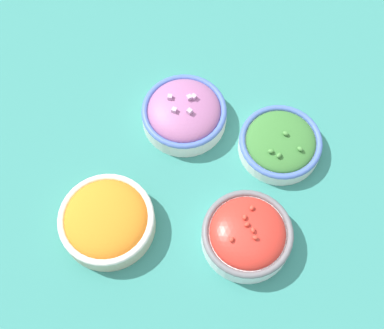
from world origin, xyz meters
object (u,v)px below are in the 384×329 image
object	(u,v)px
bowl_cherry_tomatoes	(247,235)
bowl_red_onion	(184,113)
bowl_carrots	(107,220)
bowl_broccoli	(280,143)

from	to	relation	value
bowl_cherry_tomatoes	bowl_red_onion	bearing A→B (deg)	-57.97
bowl_carrots	bowl_cherry_tomatoes	world-z (taller)	bowl_cherry_tomatoes
bowl_carrots	bowl_red_onion	size ratio (longest dim) A/B	1.03
bowl_carrots	bowl_broccoli	world-z (taller)	bowl_carrots
bowl_cherry_tomatoes	bowl_carrots	bearing A→B (deg)	1.58
bowl_red_onion	bowl_broccoli	world-z (taller)	bowl_red_onion
bowl_carrots	bowl_cherry_tomatoes	size ratio (longest dim) A/B	1.07
bowl_red_onion	bowl_broccoli	size ratio (longest dim) A/B	1.05
bowl_red_onion	bowl_carrots	bearing A→B (deg)	66.11
bowl_red_onion	bowl_cherry_tomatoes	size ratio (longest dim) A/B	1.04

